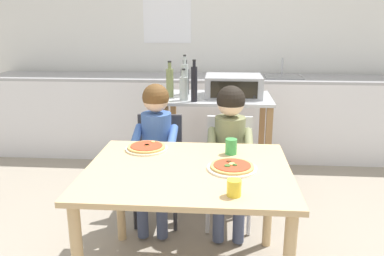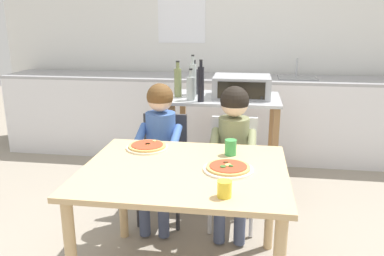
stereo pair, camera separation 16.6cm
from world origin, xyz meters
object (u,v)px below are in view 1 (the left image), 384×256
bottle_slim_sauce (194,83)px  dining_table (188,185)px  child_in_olive_shirt (230,140)px  pizza_plate_white (232,167)px  toaster_oven (233,86)px  pizza_plate_cream (147,148)px  bottle_tall_green_wine (184,88)px  dining_chair_left (159,160)px  bottle_clear_vinegar (185,81)px  drinking_cup_yellow (234,188)px  kitchen_island_cart (217,129)px  drinking_cup_green (231,146)px  child_in_blue_striped_shirt (155,139)px  dining_chair_right (229,163)px  bottle_dark_olive_oil (170,82)px  bottle_brown_beer (185,80)px

bottle_slim_sauce → dining_table: bearing=-87.8°
child_in_olive_shirt → pizza_plate_white: (-0.00, -0.62, 0.04)m
child_in_olive_shirt → toaster_oven: bearing=87.1°
dining_table → pizza_plate_cream: pizza_plate_cream is taller
bottle_tall_green_wine → child_in_olive_shirt: bearing=-52.2°
bottle_tall_green_wine → dining_chair_left: bottle_tall_green_wine is taller
bottle_clear_vinegar → dining_table: bottle_clear_vinegar is taller
pizza_plate_white → drinking_cup_yellow: size_ratio=3.43×
bottle_slim_sauce → kitchen_island_cart: bearing=49.9°
drinking_cup_green → child_in_blue_striped_shirt: bearing=144.9°
drinking_cup_yellow → pizza_plate_white: bearing=90.2°
bottle_slim_sauce → dining_table: size_ratio=0.29×
dining_chair_left → drinking_cup_yellow: size_ratio=10.03×
bottle_slim_sauce → dining_chair_right: 0.70m
child_in_blue_striped_shirt → drinking_cup_yellow: bearing=-60.9°
bottle_dark_olive_oil → dining_chair_right: bearing=-44.8°
pizza_plate_white → dining_chair_left: bearing=125.8°
kitchen_island_cart → pizza_plate_white: kitchen_island_cart is taller
bottle_slim_sauce → dining_chair_right: size_ratio=0.42×
bottle_brown_beer → pizza_plate_white: 1.35m
bottle_slim_sauce → bottle_tall_green_wine: size_ratio=1.30×
dining_chair_left → child_in_olive_shirt: 0.60m
pizza_plate_cream → pizza_plate_white: same height
drinking_cup_green → bottle_dark_olive_oil: bearing=117.3°
bottle_tall_green_wine → pizza_plate_white: (0.38, -1.10, -0.25)m
toaster_oven → dining_chair_left: toaster_oven is taller
toaster_oven → drinking_cup_yellow: toaster_oven is taller
toaster_oven → drinking_cup_yellow: (-0.03, -1.63, -0.21)m
kitchen_island_cart → dining_table: size_ratio=0.80×
toaster_oven → bottle_slim_sauce: (-0.32, -0.24, 0.06)m
pizza_plate_white → drinking_cup_green: 0.26m
bottle_tall_green_wine → bottle_clear_vinegar: 0.26m
bottle_brown_beer → bottle_clear_vinegar: bottle_brown_beer is taller
pizza_plate_white → dining_table: bearing=-178.9°
bottle_dark_olive_oil → child_in_blue_striped_shirt: bottle_dark_olive_oil is taller
dining_chair_right → child_in_olive_shirt: 0.24m
child_in_blue_striped_shirt → child_in_olive_shirt: 0.54m
bottle_brown_beer → bottle_clear_vinegar: size_ratio=1.18×
bottle_brown_beer → pizza_plate_white: size_ratio=1.28×
bottle_clear_vinegar → bottle_tall_green_wine: bearing=-86.9°
bottle_dark_olive_oil → drinking_cup_yellow: (0.51, -1.58, -0.25)m
bottle_clear_vinegar → drinking_cup_green: size_ratio=3.12×
kitchen_island_cart → drinking_cup_yellow: kitchen_island_cart is taller
dining_table → dining_chair_right: dining_chair_right is taller
bottle_dark_olive_oil → pizza_plate_cream: bearing=-91.9°
bottle_clear_vinegar → bottle_dark_olive_oil: bearing=-133.9°
bottle_slim_sauce → child_in_olive_shirt: size_ratio=0.32×
bottle_clear_vinegar → drinking_cup_yellow: size_ratio=3.73×
bottle_dark_olive_oil → child_in_blue_striped_shirt: size_ratio=0.29×
child_in_olive_shirt → kitchen_island_cart: bearing=98.6°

